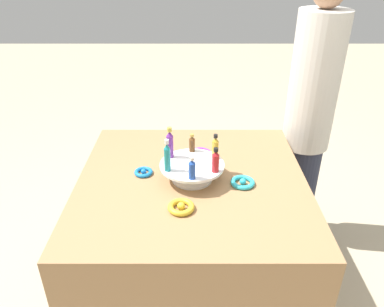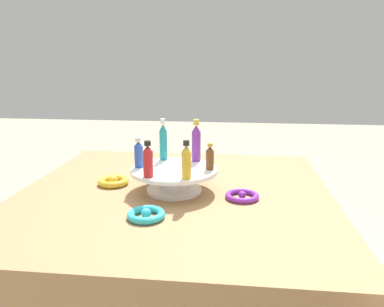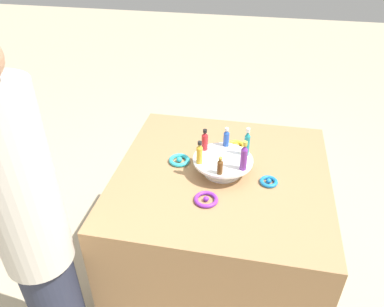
# 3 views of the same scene
# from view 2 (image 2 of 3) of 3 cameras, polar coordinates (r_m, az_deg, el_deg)

# --- Properties ---
(party_table) EXTENTS (1.01, 1.01, 0.77)m
(party_table) POSITION_cam_2_polar(r_m,az_deg,el_deg) (1.41, -2.52, -20.66)
(party_table) COLOR #9E754C
(party_table) RESTS_ON ground_plane
(display_stand) EXTENTS (0.28, 0.28, 0.08)m
(display_stand) POSITION_cam_2_polar(r_m,az_deg,el_deg) (1.21, -2.74, -3.52)
(display_stand) COLOR white
(display_stand) RESTS_ON party_table
(bottle_purple) EXTENTS (0.03, 0.03, 0.14)m
(bottle_purple) POSITION_cam_2_polar(r_m,az_deg,el_deg) (1.27, 0.65, 1.74)
(bottle_purple) COLOR #702D93
(bottle_purple) RESTS_ON display_stand
(bottle_teal) EXTENTS (0.03, 0.03, 0.14)m
(bottle_teal) POSITION_cam_2_polar(r_m,az_deg,el_deg) (1.29, -4.40, 1.90)
(bottle_teal) COLOR teal
(bottle_teal) RESTS_ON display_stand
(bottle_blue) EXTENTS (0.03, 0.03, 0.10)m
(bottle_blue) POSITION_cam_2_polar(r_m,az_deg,el_deg) (1.22, -8.08, 0.04)
(bottle_blue) COLOR #234CAD
(bottle_blue) RESTS_ON display_stand
(bottle_red) EXTENTS (0.03, 0.03, 0.11)m
(bottle_red) POSITION_cam_2_polar(r_m,az_deg,el_deg) (1.11, -6.72, -1.07)
(bottle_red) COLOR #B21E23
(bottle_red) RESTS_ON display_stand
(bottle_gold) EXTENTS (0.03, 0.03, 0.11)m
(bottle_gold) POSITION_cam_2_polar(r_m,az_deg,el_deg) (1.08, -0.87, -1.20)
(bottle_gold) COLOR gold
(bottle_gold) RESTS_ON display_stand
(bottle_brown) EXTENTS (0.03, 0.03, 0.09)m
(bottle_brown) POSITION_cam_2_polar(r_m,az_deg,el_deg) (1.17, 2.72, -0.67)
(bottle_brown) COLOR brown
(bottle_brown) RESTS_ON display_stand
(ribbon_bow_purple) EXTENTS (0.10, 0.10, 0.02)m
(ribbon_bow_purple) POSITION_cam_2_polar(r_m,az_deg,el_deg) (1.17, 7.64, -6.42)
(ribbon_bow_purple) COLOR purple
(ribbon_bow_purple) RESTS_ON party_table
(ribbon_bow_blue) EXTENTS (0.08, 0.08, 0.02)m
(ribbon_bow_blue) POSITION_cam_2_polar(r_m,az_deg,el_deg) (1.42, 0.35, -2.49)
(ribbon_bow_blue) COLOR blue
(ribbon_bow_blue) RESTS_ON party_table
(ribbon_bow_gold) EXTENTS (0.11, 0.11, 0.03)m
(ribbon_bow_gold) POSITION_cam_2_polar(r_m,az_deg,el_deg) (1.31, -11.91, -4.15)
(ribbon_bow_gold) COLOR gold
(ribbon_bow_gold) RESTS_ON party_table
(ribbon_bow_teal) EXTENTS (0.10, 0.10, 0.03)m
(ribbon_bow_teal) POSITION_cam_2_polar(r_m,az_deg,el_deg) (1.03, -7.01, -9.21)
(ribbon_bow_teal) COLOR #2DB7CC
(ribbon_bow_teal) RESTS_ON party_table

